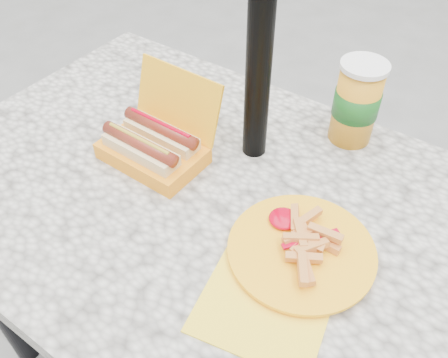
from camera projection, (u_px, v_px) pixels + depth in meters
The scene contains 4 objects.
picnic_table at pixel (211, 229), 1.01m from camera, with size 1.20×0.80×0.75m.
hotdog_box at pixel (154, 144), 0.98m from camera, with size 0.21×0.18×0.17m.
fries_plate at pixel (298, 252), 0.81m from camera, with size 0.26×0.36×0.05m.
soda_cup at pixel (357, 102), 0.99m from camera, with size 0.10×0.10×0.18m.
Camera 1 is at (0.39, -0.51, 1.42)m, focal length 38.00 mm.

